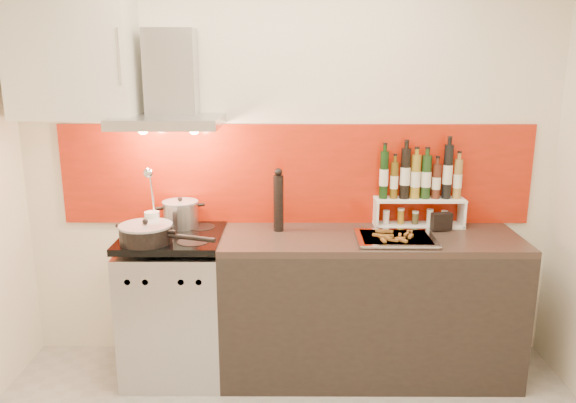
{
  "coord_description": "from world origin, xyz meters",
  "views": [
    {
      "loc": [
        0.01,
        -2.13,
        1.92
      ],
      "look_at": [
        0.0,
        0.95,
        1.15
      ],
      "focal_mm": 35.0,
      "sensor_mm": 36.0,
      "label": 1
    }
  ],
  "objects_px": {
    "pepper_mill": "(278,201)",
    "baking_tray": "(396,238)",
    "range_stove": "(176,306)",
    "stock_pot": "(181,214)",
    "saute_pan": "(147,233)",
    "counter": "(368,305)"
  },
  "relations": [
    {
      "from": "pepper_mill",
      "to": "baking_tray",
      "type": "distance_m",
      "value": 0.74
    },
    {
      "from": "range_stove",
      "to": "stock_pot",
      "type": "xyz_separation_m",
      "value": [
        0.03,
        0.16,
        0.55
      ]
    },
    {
      "from": "range_stove",
      "to": "saute_pan",
      "type": "height_order",
      "value": "saute_pan"
    },
    {
      "from": "baking_tray",
      "to": "saute_pan",
      "type": "bearing_deg",
      "value": -177.32
    },
    {
      "from": "saute_pan",
      "to": "pepper_mill",
      "type": "height_order",
      "value": "pepper_mill"
    },
    {
      "from": "stock_pot",
      "to": "pepper_mill",
      "type": "distance_m",
      "value": 0.63
    },
    {
      "from": "saute_pan",
      "to": "baking_tray",
      "type": "relative_size",
      "value": 1.24
    },
    {
      "from": "saute_pan",
      "to": "stock_pot",
      "type": "bearing_deg",
      "value": 67.26
    },
    {
      "from": "saute_pan",
      "to": "pepper_mill",
      "type": "relative_size",
      "value": 1.45
    },
    {
      "from": "pepper_mill",
      "to": "baking_tray",
      "type": "height_order",
      "value": "pepper_mill"
    },
    {
      "from": "counter",
      "to": "pepper_mill",
      "type": "distance_m",
      "value": 0.86
    },
    {
      "from": "counter",
      "to": "baking_tray",
      "type": "xyz_separation_m",
      "value": [
        0.13,
        -0.09,
        0.47
      ]
    },
    {
      "from": "saute_pan",
      "to": "counter",
      "type": "bearing_deg",
      "value": 7.01
    },
    {
      "from": "counter",
      "to": "saute_pan",
      "type": "xyz_separation_m",
      "value": [
        -1.31,
        -0.16,
        0.51
      ]
    },
    {
      "from": "saute_pan",
      "to": "pepper_mill",
      "type": "distance_m",
      "value": 0.8
    },
    {
      "from": "range_stove",
      "to": "baking_tray",
      "type": "height_order",
      "value": "baking_tray"
    },
    {
      "from": "range_stove",
      "to": "saute_pan",
      "type": "bearing_deg",
      "value": -124.83
    },
    {
      "from": "range_stove",
      "to": "baking_tray",
      "type": "bearing_deg",
      "value": -3.82
    },
    {
      "from": "range_stove",
      "to": "baking_tray",
      "type": "xyz_separation_m",
      "value": [
        1.33,
        -0.09,
        0.47
      ]
    },
    {
      "from": "counter",
      "to": "stock_pot",
      "type": "relative_size",
      "value": 8.07
    },
    {
      "from": "pepper_mill",
      "to": "baking_tray",
      "type": "xyz_separation_m",
      "value": [
        0.69,
        -0.2,
        -0.18
      ]
    },
    {
      "from": "counter",
      "to": "pepper_mill",
      "type": "height_order",
      "value": "pepper_mill"
    }
  ]
}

